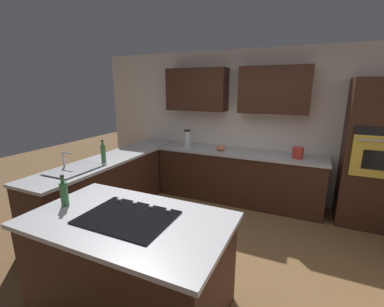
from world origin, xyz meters
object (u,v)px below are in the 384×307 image
(kettle, at_px, (298,153))
(dish_soap_bottle, at_px, (103,153))
(blender, at_px, (187,140))
(oil_bottle, at_px, (64,193))
(wall_oven, at_px, (375,155))
(cooktop, at_px, (128,217))
(sink_unit, at_px, (75,168))
(mixing_bowl, at_px, (221,148))

(kettle, bearing_deg, dish_soap_bottle, 27.71)
(blender, distance_m, oil_bottle, 2.68)
(wall_oven, bearing_deg, blender, 0.87)
(cooktop, bearing_deg, wall_oven, -129.39)
(cooktop, height_order, oil_bottle, oil_bottle)
(kettle, bearing_deg, oil_bottle, 54.97)
(sink_unit, height_order, mixing_bowl, sink_unit)
(sink_unit, bearing_deg, mixing_bowl, -127.58)
(sink_unit, relative_size, kettle, 3.94)
(dish_soap_bottle, bearing_deg, wall_oven, -158.58)
(blender, relative_size, oil_bottle, 1.06)
(mixing_bowl, height_order, kettle, kettle)
(blender, distance_m, kettle, 1.90)
(wall_oven, bearing_deg, mixing_bowl, 1.12)
(wall_oven, relative_size, oil_bottle, 6.99)
(cooktop, bearing_deg, dish_soap_bottle, -41.44)
(sink_unit, bearing_deg, oil_bottle, 134.06)
(cooktop, height_order, dish_soap_bottle, dish_soap_bottle)
(cooktop, distance_m, oil_bottle, 0.69)
(blender, bearing_deg, wall_oven, -179.13)
(wall_oven, distance_m, dish_soap_bottle, 3.89)
(sink_unit, bearing_deg, dish_soap_bottle, -96.95)
(wall_oven, distance_m, sink_unit, 4.14)
(kettle, relative_size, dish_soap_bottle, 0.55)
(mixing_bowl, distance_m, oil_bottle, 2.76)
(blender, bearing_deg, kettle, -180.00)
(oil_bottle, bearing_deg, dish_soap_bottle, -60.44)
(mixing_bowl, relative_size, dish_soap_bottle, 0.50)
(cooktop, xyz_separation_m, kettle, (-1.20, -2.63, 0.08))
(sink_unit, relative_size, dish_soap_bottle, 2.15)
(mixing_bowl, height_order, oil_bottle, oil_bottle)
(cooktop, xyz_separation_m, dish_soap_bottle, (1.42, -1.26, 0.13))
(wall_oven, relative_size, dish_soap_bottle, 6.46)
(cooktop, height_order, mixing_bowl, mixing_bowl)
(kettle, height_order, dish_soap_bottle, dish_soap_bottle)
(blender, relative_size, kettle, 1.80)
(sink_unit, xyz_separation_m, mixing_bowl, (-1.43, -1.86, 0.03))
(sink_unit, distance_m, mixing_bowl, 2.34)
(oil_bottle, bearing_deg, mixing_bowl, -103.21)
(wall_oven, bearing_deg, kettle, 2.51)
(wall_oven, bearing_deg, cooktop, 50.61)
(wall_oven, distance_m, blender, 2.90)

